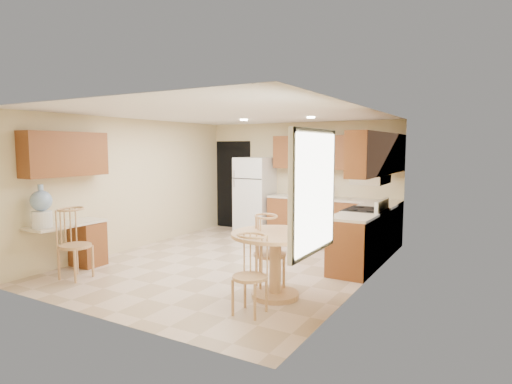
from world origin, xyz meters
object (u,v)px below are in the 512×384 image
Objects in this scene: refrigerator at (255,195)px; dining_table at (275,255)px; water_crock at (42,208)px; stove at (365,235)px; chair_table_b at (246,269)px; chair_table_a at (266,246)px; chair_desk at (69,238)px.

dining_table is (2.35, -3.52, -0.30)m from refrigerator.
stove is at bearing 39.92° from water_crock.
dining_table is 1.24× the size of chair_table_b.
water_crock is (-1.05, -4.50, 0.20)m from refrigerator.
chair_table_a is (2.14, -3.36, -0.24)m from refrigerator.
chair_table_b is at bearing 88.08° from chair_desk.
chair_desk is at bearing 0.49° from chair_table_b.
dining_table is 1.11× the size of chair_desk.
refrigerator is at bearing 157.01° from stove.
water_crock is at bearing -80.94° from chair_desk.
stove reaches higher than dining_table.
chair_table_a is 0.98× the size of chair_desk.
chair_desk is at bearing -97.77° from refrigerator.
water_crock reaches higher than dining_table.
chair_table_a is (-0.74, -2.14, 0.15)m from stove.
chair_table_a reaches higher than chair_table_b.
chair_desk is at bearing -108.54° from chair_table_a.
refrigerator is 1.86× the size of chair_table_b.
chair_table_a is 1.10× the size of chair_table_b.
refrigerator is 3.15m from stove.
chair_table_b is (0.21, -0.89, -0.06)m from chair_table_a.
water_crock is at bearing -109.49° from chair_table_a.
refrigerator reaches higher than stove.
water_crock is (-3.19, -1.14, 0.44)m from chair_table_a.
stove is at bearing 127.79° from chair_desk.
refrigerator is at bearing 173.23° from chair_table_a.
chair_table_b is 1.45× the size of water_crock.
chair_table_b is at bearing 4.18° from water_crock.
refrigerator is 1.69× the size of chair_table_a.
water_crock is at bearing 1.97° from chair_table_b.
dining_table is (-0.52, -2.30, 0.09)m from stove.
refrigerator is at bearing -63.30° from chair_table_b.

